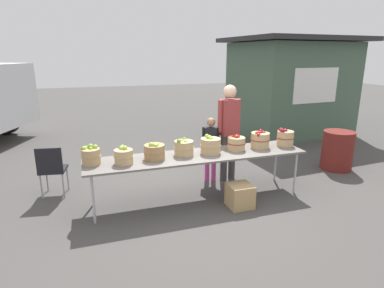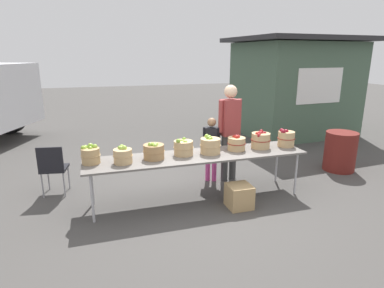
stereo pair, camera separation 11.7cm
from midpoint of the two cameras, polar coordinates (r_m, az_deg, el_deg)
ground_plane at (r=5.37m, az=0.39°, el=-9.59°), size 40.00×40.00×0.00m
market_table at (r=5.11m, az=0.41°, el=-2.28°), size 3.50×0.76×0.75m
apple_basket_green_0 at (r=4.89m, az=-18.07°, el=-1.95°), size 0.28×0.28×0.28m
apple_basket_green_1 at (r=4.79m, az=-12.66°, el=-2.06°), size 0.29×0.29×0.27m
apple_basket_green_2 at (r=4.91m, az=-7.31°, el=-1.31°), size 0.33×0.33×0.28m
apple_basket_green_3 at (r=5.07m, az=-2.12°, el=-0.64°), size 0.32×0.32×0.29m
apple_basket_green_4 at (r=5.17m, az=2.64°, el=-0.20°), size 0.34×0.34×0.29m
apple_basket_red_0 at (r=5.39m, az=7.20°, el=0.20°), size 0.31×0.31×0.26m
apple_basket_red_1 at (r=5.58m, az=11.33°, el=0.78°), size 0.33×0.33×0.29m
apple_basket_red_2 at (r=5.79m, az=15.53°, el=1.09°), size 0.30×0.30×0.31m
vendor_adult at (r=5.90m, az=5.95°, el=3.31°), size 0.46×0.28×1.77m
child_customer at (r=5.88m, az=2.75°, el=-0.05°), size 0.29×0.24×1.19m
food_kiosk at (r=10.06m, az=16.60°, el=9.80°), size 3.68×3.12×2.74m
folding_chair at (r=5.77m, az=-24.02°, el=-3.75°), size 0.46×0.46×0.86m
trash_barrel at (r=7.19m, az=23.84°, el=-1.02°), size 0.61×0.61×0.79m
produce_crate at (r=5.09m, az=7.77°, el=-9.02°), size 0.36×0.36×0.36m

